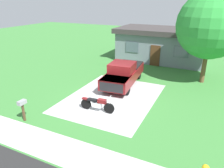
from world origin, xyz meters
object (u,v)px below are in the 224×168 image
object	(u,v)px
neighbor_house	(161,44)
mailbox	(22,105)
motorcycle	(98,104)
pickup_truck	(124,73)
shade_tree	(211,25)

from	to	relation	value
neighbor_house	mailbox	bearing A→B (deg)	-103.09
motorcycle	pickup_truck	bearing A→B (deg)	93.42
pickup_truck	motorcycle	bearing A→B (deg)	-86.58
motorcycle	neighbor_house	distance (m)	13.58
pickup_truck	mailbox	distance (m)	8.12
motorcycle	shade_tree	bearing A→B (deg)	56.20
mailbox	neighbor_house	bearing A→B (deg)	76.91
shade_tree	mailbox	bearing A→B (deg)	-128.39
pickup_truck	neighbor_house	world-z (taller)	neighbor_house
pickup_truck	shade_tree	bearing A→B (deg)	29.60
mailbox	neighbor_house	distance (m)	16.72
pickup_truck	mailbox	size ratio (longest dim) A/B	4.58
pickup_truck	neighbor_house	xyz separation A→B (m)	(0.89, 8.68, 0.84)
neighbor_house	pickup_truck	bearing A→B (deg)	-95.84
pickup_truck	shade_tree	world-z (taller)	shade_tree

